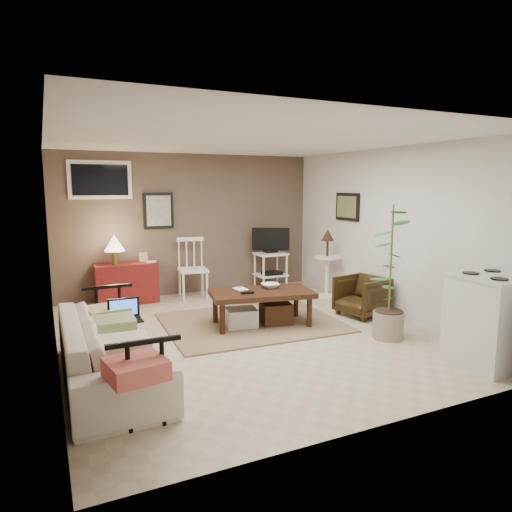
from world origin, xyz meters
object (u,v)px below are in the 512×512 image
coffee_table (261,305)px  stove (492,320)px  sofa (110,339)px  potted_plant (391,267)px  red_console (125,279)px  side_table (327,255)px  armchair (362,294)px  tv_stand (271,257)px  spindle_chair (193,270)px

coffee_table → stove: stove is taller
sofa → potted_plant: bearing=-92.8°
coffee_table → potted_plant: potted_plant is taller
stove → red_console: bearing=125.6°
sofa → potted_plant: (3.26, -0.16, 0.47)m
side_table → armchair: (-0.18, -1.17, -0.39)m
coffee_table → stove: (1.60, -2.21, 0.20)m
tv_stand → armchair: bearing=-78.3°
tv_stand → stove: tv_stand is taller
coffee_table → potted_plant: (1.21, -1.10, 0.60)m
tv_stand → side_table: bearing=-55.5°
spindle_chair → coffee_table: bearing=-79.7°
armchair → spindle_chair: bearing=-148.4°
stove → potted_plant: bearing=109.4°
sofa → spindle_chair: (1.71, 2.85, 0.05)m
spindle_chair → armchair: spindle_chair is taller
sofa → tv_stand: size_ratio=1.90×
tv_stand → side_table: size_ratio=0.98×
armchair → stove: size_ratio=0.65×
spindle_chair → side_table: side_table is taller
side_table → coffee_table: bearing=-149.6°
side_table → armchair: bearing=-98.9°
red_console → stove: size_ratio=1.15×
coffee_table → red_console: size_ratio=1.30×
tv_stand → armchair: (0.43, -2.06, -0.28)m
red_console → potted_plant: 4.11m
red_console → potted_plant: (2.63, -3.12, 0.50)m
coffee_table → armchair: 1.55m
spindle_chair → stove: size_ratio=1.04×
potted_plant → stove: bearing=-70.6°
stove → sofa: bearing=160.8°
red_console → potted_plant: bearing=-49.8°
coffee_table → spindle_chair: bearing=100.3°
sofa → potted_plant: size_ratio=1.28×
coffee_table → potted_plant: size_ratio=0.86×
red_console → tv_stand: size_ratio=0.99×
spindle_chair → tv_stand: tv_stand is taller
armchair → stove: stove is taller
stove → tv_stand: bearing=96.7°
stove → spindle_chair: bearing=115.3°
coffee_table → red_console: red_console is taller
sofa → spindle_chair: size_ratio=2.13×
red_console → spindle_chair: red_console is taller
sofa → armchair: 3.68m
tv_stand → potted_plant: size_ratio=0.67×
armchair → tv_stand: bearing=-179.1°
potted_plant → stove: potted_plant is taller
coffee_table → side_table: side_table is taller
coffee_table → red_console: (-1.43, 2.01, 0.10)m
coffee_table → sofa: 2.27m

